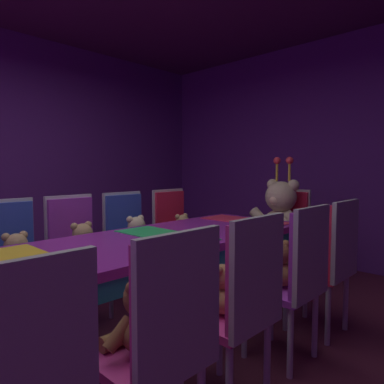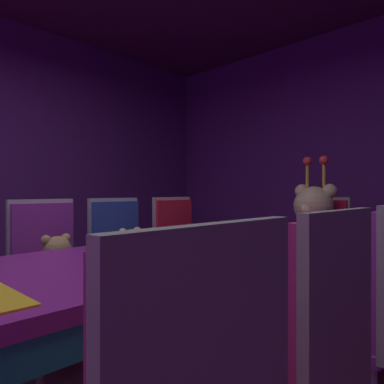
{
  "view_description": "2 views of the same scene",
  "coord_description": "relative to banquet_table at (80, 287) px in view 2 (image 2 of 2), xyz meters",
  "views": [
    {
      "loc": [
        1.83,
        -1.15,
        1.21
      ],
      "look_at": [
        -0.05,
        0.8,
        1.03
      ],
      "focal_mm": 33.09,
      "sensor_mm": 36.0,
      "label": 1
    },
    {
      "loc": [
        1.29,
        -0.7,
        1.03
      ],
      "look_at": [
        -0.19,
        0.83,
        1.03
      ],
      "focal_mm": 33.18,
      "sensor_mm": 36.0,
      "label": 2
    }
  ],
  "objects": [
    {
      "name": "teddy_left_4",
      "position": [
        -0.7,
        0.77,
        -0.06
      ],
      "size": [
        0.27,
        0.34,
        0.32
      ],
      "color": "beige",
      "rests_on": "chair_left_4"
    },
    {
      "name": "teddy_right_5",
      "position": [
        0.69,
        1.34,
        -0.09
      ],
      "size": [
        0.22,
        0.28,
        0.26
      ],
      "rotation": [
        0.0,
        0.0,
        3.14
      ],
      "color": "olive",
      "rests_on": "chair_right_5"
    },
    {
      "name": "chair_left_3",
      "position": [
        -0.85,
        0.24,
        -0.06
      ],
      "size": [
        0.42,
        0.41,
        0.98
      ],
      "color": "purple",
      "rests_on": "ground_plane"
    },
    {
      "name": "throne_chair",
      "position": [
        0.0,
        2.21,
        -0.06
      ],
      "size": [
        0.41,
        0.42,
        0.98
      ],
      "rotation": [
        0.0,
        0.0,
        -1.57
      ],
      "color": "red",
      "rests_on": "ground_plane"
    },
    {
      "name": "chair_left_5",
      "position": [
        -0.85,
        1.35,
        -0.06
      ],
      "size": [
        0.42,
        0.41,
        0.98
      ],
      "color": "red",
      "rests_on": "ground_plane"
    },
    {
      "name": "teddy_right_3",
      "position": [
        0.7,
        0.24,
        -0.09
      ],
      "size": [
        0.22,
        0.28,
        0.26
      ],
      "rotation": [
        0.0,
        0.0,
        3.14
      ],
      "color": "#9E7247",
      "rests_on": "chair_right_3"
    },
    {
      "name": "wall_back",
      "position": [
        0.0,
        3.2,
        0.74
      ],
      "size": [
        5.2,
        0.12,
        2.8
      ],
      "primitive_type": "cube",
      "color": "#59267F",
      "rests_on": "ground_plane"
    },
    {
      "name": "teddy_left_3",
      "position": [
        -0.71,
        0.24,
        -0.06
      ],
      "size": [
        0.26,
        0.34,
        0.32
      ],
      "color": "tan",
      "rests_on": "chair_left_3"
    },
    {
      "name": "banquet_table",
      "position": [
        0.0,
        0.0,
        0.0
      ],
      "size": [
        0.9,
        3.34,
        0.75
      ],
      "color": "purple",
      "rests_on": "ground_plane"
    },
    {
      "name": "chair_right_4",
      "position": [
        0.84,
        0.82,
        -0.06
      ],
      "size": [
        0.42,
        0.41,
        0.98
      ],
      "rotation": [
        0.0,
        0.0,
        3.14
      ],
      "color": "purple",
      "rests_on": "ground_plane"
    },
    {
      "name": "teddy_right_4",
      "position": [
        0.69,
        0.82,
        -0.07
      ],
      "size": [
        0.24,
        0.31,
        0.29
      ],
      "rotation": [
        0.0,
        0.0,
        3.14
      ],
      "color": "brown",
      "rests_on": "chair_right_4"
    },
    {
      "name": "chair_left_4",
      "position": [
        -0.85,
        0.77,
        -0.06
      ],
      "size": [
        0.42,
        0.41,
        0.98
      ],
      "color": "#2D47B2",
      "rests_on": "ground_plane"
    },
    {
      "name": "teddy_left_5",
      "position": [
        -0.71,
        1.35,
        -0.08
      ],
      "size": [
        0.23,
        0.3,
        0.28
      ],
      "color": "tan",
      "rests_on": "chair_left_5"
    },
    {
      "name": "chair_right_3",
      "position": [
        0.84,
        0.24,
        -0.06
      ],
      "size": [
        0.42,
        0.41,
        0.98
      ],
      "rotation": [
        0.0,
        0.0,
        3.14
      ],
      "color": "#CC338C",
      "rests_on": "ground_plane"
    },
    {
      "name": "king_teddy_bear",
      "position": [
        0.0,
        2.05,
        0.08
      ],
      "size": [
        0.67,
        0.52,
        0.86
      ],
      "rotation": [
        0.0,
        0.0,
        -1.57
      ],
      "color": "beige",
      "rests_on": "throne_chair"
    }
  ]
}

